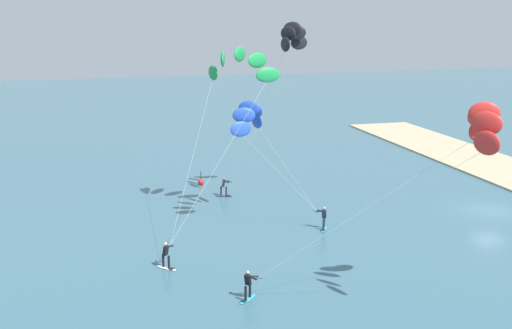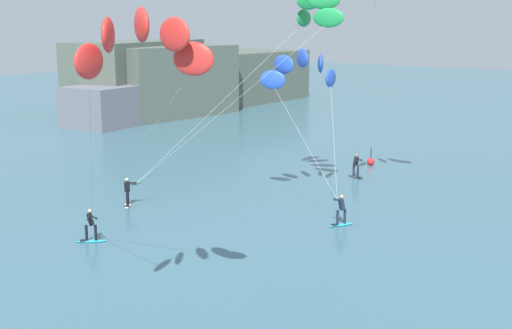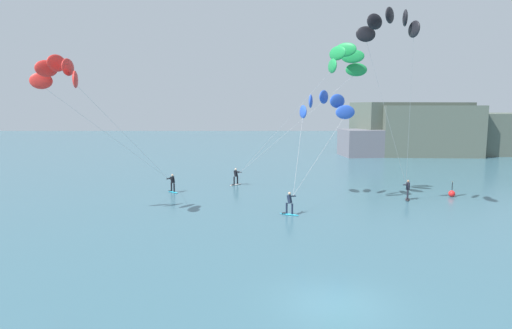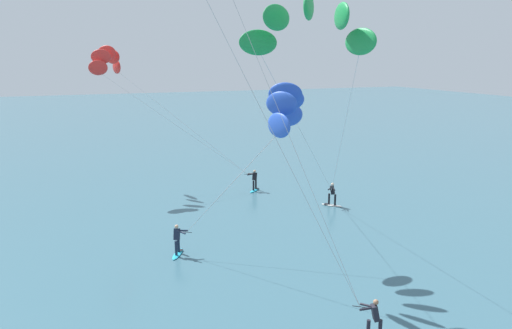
% 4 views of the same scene
% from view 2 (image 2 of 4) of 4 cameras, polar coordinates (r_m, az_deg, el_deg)
% --- Properties ---
extents(kitesurfer_mid_water, '(6.17, 7.08, 9.08)m').
position_cam_2_polar(kitesurfer_mid_water, '(40.01, 4.03, 7.53)').
color(kitesurfer_mid_water, '#23ADD1').
rests_on(kitesurfer_mid_water, ground).
extents(kitesurfer_far_out, '(8.22, 12.24, 11.12)m').
position_cam_2_polar(kitesurfer_far_out, '(22.38, -9.84, 8.88)').
color(kitesurfer_far_out, '#23ADD1').
rests_on(kitesurfer_far_out, ground).
extents(kitesurfer_downwind, '(12.12, 10.28, 12.81)m').
position_cam_2_polar(kitesurfer_downwind, '(41.51, 4.44, 12.56)').
color(kitesurfer_downwind, white).
rests_on(kitesurfer_downwind, ground).
extents(marker_buoy, '(0.56, 0.56, 1.38)m').
position_cam_2_polar(marker_buoy, '(51.80, 9.60, 0.26)').
color(marker_buoy, red).
rests_on(marker_buoy, ground).
extents(distant_headland, '(39.51, 15.62, 8.38)m').
position_cam_2_polar(distant_headland, '(84.51, -5.95, 6.95)').
color(distant_headland, '#4C564C').
rests_on(distant_headland, ground).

